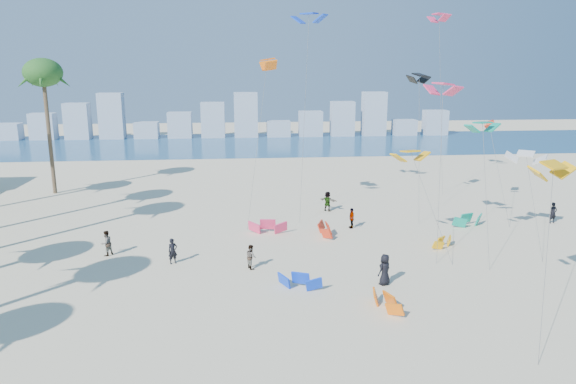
{
  "coord_description": "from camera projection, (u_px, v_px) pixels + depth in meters",
  "views": [
    {
      "loc": [
        -0.4,
        -18.87,
        12.71
      ],
      "look_at": [
        3.0,
        16.0,
        4.5
      ],
      "focal_mm": 32.88,
      "sensor_mm": 36.0,
      "label": 1
    }
  ],
  "objects": [
    {
      "name": "ocean",
      "position": [
        239.0,
        144.0,
        90.99
      ],
      "size": [
        220.0,
        220.0,
        0.0
      ],
      "primitive_type": "plane",
      "color": "navy",
      "rests_on": "ground"
    },
    {
      "name": "kitesurfer_near",
      "position": [
        173.0,
        251.0,
        35.08
      ],
      "size": [
        0.75,
        0.65,
        1.74
      ],
      "primitive_type": "imported",
      "rotation": [
        0.0,
        0.0,
        0.46
      ],
      "color": "black",
      "rests_on": "ground"
    },
    {
      "name": "kitesurfer_mid",
      "position": [
        251.0,
        257.0,
        34.26
      ],
      "size": [
        0.85,
        0.95,
        1.6
      ],
      "primitive_type": "imported",
      "rotation": [
        0.0,
        0.0,
        1.94
      ],
      "color": "gray",
      "rests_on": "ground"
    },
    {
      "name": "kitesurfers_far",
      "position": [
        363.0,
        227.0,
        40.36
      ],
      "size": [
        36.45,
        18.31,
        1.91
      ],
      "color": "black",
      "rests_on": "ground"
    },
    {
      "name": "grounded_kites",
      "position": [
        357.0,
        242.0,
        38.28
      ],
      "size": [
        19.94,
        17.19,
        0.99
      ],
      "color": "blue",
      "rests_on": "ground"
    },
    {
      "name": "flying_kites",
      "position": [
        408.0,
        80.0,
        41.17
      ],
      "size": [
        22.96,
        35.36,
        18.54
      ],
      "color": "#F3A80C",
      "rests_on": "ground"
    },
    {
      "name": "distant_skyline",
      "position": [
        232.0,
        121.0,
        99.87
      ],
      "size": [
        85.0,
        3.0,
        8.4
      ],
      "color": "#9EADBF",
      "rests_on": "ground"
    }
  ]
}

